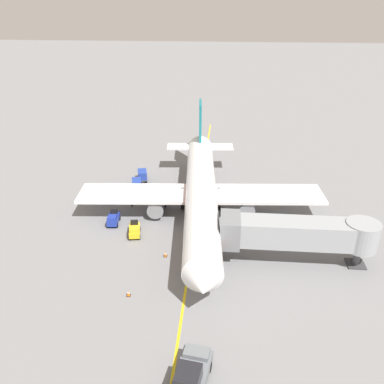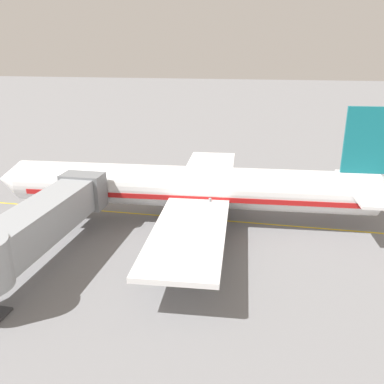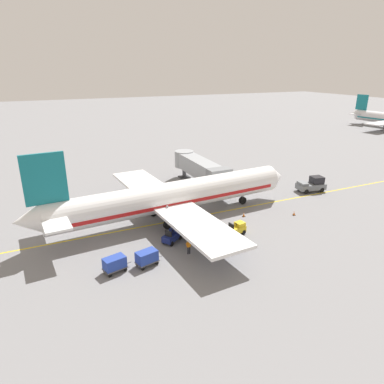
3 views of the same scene
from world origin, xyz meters
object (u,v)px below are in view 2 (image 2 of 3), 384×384
(baggage_tug_trailing, at_px, (159,185))
(baggage_tug_spare, at_px, (225,195))
(baggage_cart_front, at_px, (267,184))
(baggage_cart_second_in_train, at_px, (297,186))
(safety_cone_nose_right, at_px, (68,188))
(jet_bridge, at_px, (41,222))
(baggage_tug_lead, at_px, (185,179))
(ground_crew_wing_walker, at_px, (224,182))
(parked_airliner, at_px, (193,188))
(safety_cone_nose_left, at_px, (113,199))

(baggage_tug_trailing, bearing_deg, baggage_tug_spare, -101.40)
(baggage_tug_spare, bearing_deg, baggage_cart_front, -48.78)
(baggage_cart_second_in_train, relative_size, safety_cone_nose_right, 5.05)
(baggage_cart_front, relative_size, safety_cone_nose_right, 5.05)
(jet_bridge, bearing_deg, baggage_tug_lead, -16.03)
(baggage_cart_front, bearing_deg, ground_crew_wing_walker, 93.65)
(safety_cone_nose_right, bearing_deg, parked_airliner, -109.88)
(baggage_tug_lead, height_order, safety_cone_nose_left, baggage_tug_lead)
(baggage_cart_front, bearing_deg, baggage_tug_trailing, 100.43)
(jet_bridge, height_order, baggage_cart_front, jet_bridge)
(safety_cone_nose_right, bearing_deg, baggage_cart_second_in_train, -81.92)
(parked_airliner, bearing_deg, baggage_tug_spare, -21.56)
(baggage_tug_lead, xyz_separation_m, baggage_tug_spare, (-4.59, -5.25, 0.00))
(safety_cone_nose_left, bearing_deg, baggage_cart_front, -68.17)
(baggage_tug_spare, relative_size, ground_crew_wing_walker, 1.62)
(baggage_tug_trailing, xyz_separation_m, baggage_cart_front, (2.17, -11.81, 0.24))
(baggage_cart_front, bearing_deg, safety_cone_nose_left, 111.83)
(baggage_tug_trailing, xyz_separation_m, safety_cone_nose_left, (-4.06, 3.75, -0.42))
(parked_airliner, distance_m, baggage_cart_front, 11.61)
(baggage_cart_front, bearing_deg, parked_airliner, 145.40)
(jet_bridge, height_order, baggage_tug_lead, jet_bridge)
(baggage_tug_trailing, height_order, safety_cone_nose_left, baggage_tug_trailing)
(jet_bridge, height_order, safety_cone_nose_right, jet_bridge)
(parked_airliner, relative_size, baggage_tug_lead, 14.45)
(baggage_tug_trailing, xyz_separation_m, baggage_cart_second_in_train, (2.00, -15.03, 0.24))
(parked_airliner, xyz_separation_m, baggage_tug_spare, (5.67, -2.24, -2.47))
(baggage_cart_second_in_train, xyz_separation_m, safety_cone_nose_left, (-6.06, 18.78, -0.66))
(jet_bridge, height_order, baggage_tug_spare, jet_bridge)
(baggage_cart_second_in_train, height_order, ground_crew_wing_walker, ground_crew_wing_walker)
(baggage_cart_second_in_train, distance_m, ground_crew_wing_walker, 8.00)
(baggage_tug_lead, relative_size, safety_cone_nose_right, 4.38)
(ground_crew_wing_walker, distance_m, safety_cone_nose_left, 12.32)
(baggage_tug_spare, xyz_separation_m, baggage_cart_second_in_train, (3.53, -7.45, 0.24))
(baggage_cart_second_in_train, relative_size, ground_crew_wing_walker, 1.76)
(baggage_tug_spare, distance_m, safety_cone_nose_left, 11.62)
(baggage_cart_second_in_train, bearing_deg, baggage_cart_front, 86.98)
(baggage_tug_trailing, height_order, baggage_tug_spare, same)
(baggage_tug_trailing, bearing_deg, jet_bridge, 168.48)
(baggage_cart_second_in_train, height_order, safety_cone_nose_left, baggage_cart_second_in_train)
(baggage_cart_front, xyz_separation_m, safety_cone_nose_right, (-3.75, 22.02, -0.66))
(safety_cone_nose_left, height_order, safety_cone_nose_right, same)
(baggage_tug_lead, relative_size, baggage_cart_second_in_train, 0.87)
(baggage_cart_front, relative_size, baggage_cart_second_in_train, 1.00)
(baggage_cart_front, bearing_deg, baggage_tug_lead, 84.66)
(safety_cone_nose_left, bearing_deg, baggage_tug_trailing, -42.74)
(ground_crew_wing_walker, relative_size, safety_cone_nose_left, 2.86)
(ground_crew_wing_walker, bearing_deg, baggage_cart_front, -86.35)
(jet_bridge, distance_m, safety_cone_nose_right, 17.50)
(ground_crew_wing_walker, height_order, safety_cone_nose_left, ground_crew_wing_walker)
(safety_cone_nose_right, bearing_deg, jet_bridge, -157.26)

